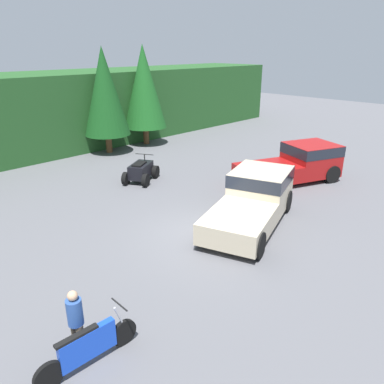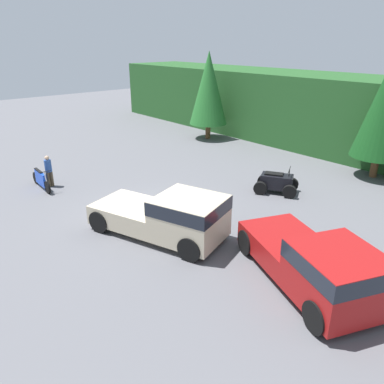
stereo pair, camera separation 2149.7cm
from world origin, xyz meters
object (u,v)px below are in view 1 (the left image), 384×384
at_px(pickup_truck_second, 254,197).
at_px(dirt_bike, 88,347).
at_px(rider_person, 76,321).
at_px(pickup_truck_red, 297,162).
at_px(quad_atv, 141,172).

relative_size(pickup_truck_second, dirt_bike, 2.38).
bearing_deg(rider_person, dirt_bike, -98.57).
height_order(pickup_truck_red, dirt_bike, pickup_truck_red).
relative_size(quad_atv, rider_person, 1.46).
relative_size(pickup_truck_red, dirt_bike, 2.35).
bearing_deg(pickup_truck_second, dirt_bike, 173.28).
bearing_deg(dirt_bike, quad_atv, 48.32).
bearing_deg(quad_atv, dirt_bike, -163.03).
bearing_deg(pickup_truck_second, quad_atv, 73.06).
relative_size(pickup_truck_second, quad_atv, 2.37).
bearing_deg(rider_person, pickup_truck_second, 2.10).
distance_m(pickup_truck_second, rider_person, 8.54).
xyz_separation_m(pickup_truck_red, quad_atv, (-5.71, 5.57, -0.45)).
height_order(pickup_truck_red, pickup_truck_second, same).
distance_m(pickup_truck_red, pickup_truck_second, 5.62).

